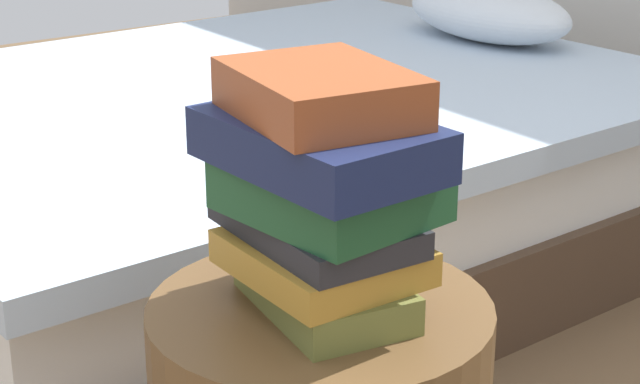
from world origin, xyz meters
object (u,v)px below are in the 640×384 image
at_px(book_rust, 320,93).
at_px(book_ochre, 319,258).
at_px(book_charcoal, 316,225).
at_px(book_navy, 319,144).
at_px(bed, 265,171).
at_px(book_olive, 326,291).
at_px(book_forest, 330,190).

bearing_deg(book_rust, book_ochre, -34.39).
distance_m(book_charcoal, book_navy, 0.11).
relative_size(book_charcoal, book_rust, 1.15).
distance_m(bed, book_olive, 1.37).
distance_m(book_ochre, book_navy, 0.15).
bearing_deg(bed, book_olive, -32.18).
height_order(book_olive, book_charcoal, book_charcoal).
bearing_deg(book_olive, book_forest, 120.76).
height_order(book_olive, book_forest, book_forest).
relative_size(book_olive, book_navy, 0.81).
xyz_separation_m(bed, book_charcoal, (1.15, -0.66, 0.38)).
bearing_deg(bed, book_rust, -32.45).
xyz_separation_m(book_olive, book_charcoal, (-0.02, -0.00, 0.09)).
height_order(bed, book_charcoal, book_charcoal).
bearing_deg(bed, book_navy, -32.58).
bearing_deg(book_olive, book_ochre, -114.44).
height_order(bed, book_navy, book_navy).
distance_m(book_olive, book_ochre, 0.05).
height_order(book_olive, book_ochre, book_ochre).
relative_size(book_olive, book_rust, 1.02).
distance_m(book_olive, book_charcoal, 0.09).
relative_size(book_forest, book_navy, 0.82).
xyz_separation_m(book_olive, book_forest, (-0.00, 0.01, 0.13)).
relative_size(bed, book_olive, 8.61).
height_order(book_ochre, book_charcoal, book_charcoal).
bearing_deg(book_ochre, book_forest, 84.55).
relative_size(book_charcoal, book_forest, 1.12).
bearing_deg(book_forest, book_olive, -74.71).
xyz_separation_m(book_ochre, book_navy, (0.00, -0.00, 0.15)).
height_order(book_charcoal, book_forest, book_forest).
xyz_separation_m(book_ochre, book_rust, (-0.01, 0.01, 0.21)).
xyz_separation_m(book_forest, book_navy, (0.00, -0.02, 0.06)).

